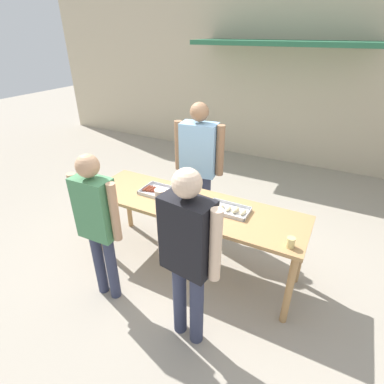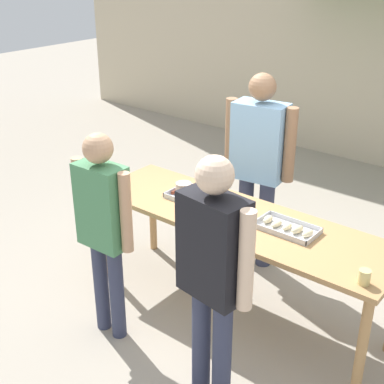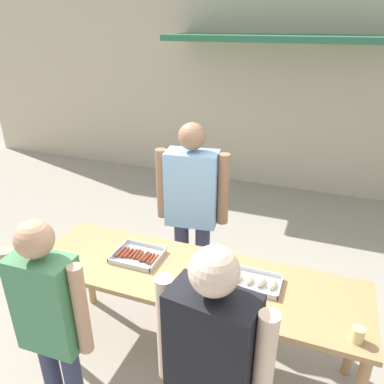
% 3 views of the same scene
% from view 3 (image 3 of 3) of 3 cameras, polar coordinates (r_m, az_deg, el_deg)
% --- Properties ---
extents(ground_plane, '(24.00, 24.00, 0.00)m').
position_cam_3_polar(ground_plane, '(3.48, 0.16, -24.08)').
color(ground_plane, '#A39989').
extents(building_facade_back, '(12.00, 1.11, 4.50)m').
position_cam_3_polar(building_facade_back, '(6.19, 14.11, 20.64)').
color(building_facade_back, beige).
rests_on(building_facade_back, ground).
extents(serving_table, '(2.55, 0.76, 0.88)m').
position_cam_3_polar(serving_table, '(2.94, 0.18, -13.93)').
color(serving_table, tan).
rests_on(serving_table, ground).
extents(food_tray_sausages, '(0.37, 0.32, 0.04)m').
position_cam_3_polar(food_tray_sausages, '(3.08, -8.25, -9.63)').
color(food_tray_sausages, silver).
rests_on(food_tray_sausages, serving_table).
extents(food_tray_buns, '(0.46, 0.26, 0.06)m').
position_cam_3_polar(food_tray_buns, '(2.81, 8.72, -13.18)').
color(food_tray_buns, silver).
rests_on(food_tray_buns, serving_table).
extents(condiment_jar_mustard, '(0.07, 0.07, 0.07)m').
position_cam_3_polar(condiment_jar_mustard, '(3.20, -21.41, -9.44)').
color(condiment_jar_mustard, '#B22319').
rests_on(condiment_jar_mustard, serving_table).
extents(condiment_jar_ketchup, '(0.07, 0.07, 0.07)m').
position_cam_3_polar(condiment_jar_ketchup, '(3.15, -19.91, -9.71)').
color(condiment_jar_ketchup, '#567A38').
rests_on(condiment_jar_ketchup, serving_table).
extents(beer_cup, '(0.08, 0.08, 0.10)m').
position_cam_3_polar(beer_cup, '(2.56, 23.94, -19.23)').
color(beer_cup, '#DBC67A').
rests_on(beer_cup, serving_table).
extents(person_server_behind_table, '(0.67, 0.31, 1.84)m').
position_cam_3_polar(person_server_behind_table, '(3.45, 0.00, -1.54)').
color(person_server_behind_table, '#333851').
rests_on(person_server_behind_table, ground).
extents(person_customer_holding_hotdog, '(0.55, 0.22, 1.66)m').
position_cam_3_polar(person_customer_holding_hotdog, '(2.51, -20.76, -17.53)').
color(person_customer_holding_hotdog, '#333851').
rests_on(person_customer_holding_hotdog, ground).
extents(person_customer_with_cup, '(0.61, 0.28, 1.75)m').
position_cam_3_polar(person_customer_with_cup, '(2.05, 2.94, -25.33)').
color(person_customer_with_cup, '#333851').
rests_on(person_customer_with_cup, ground).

